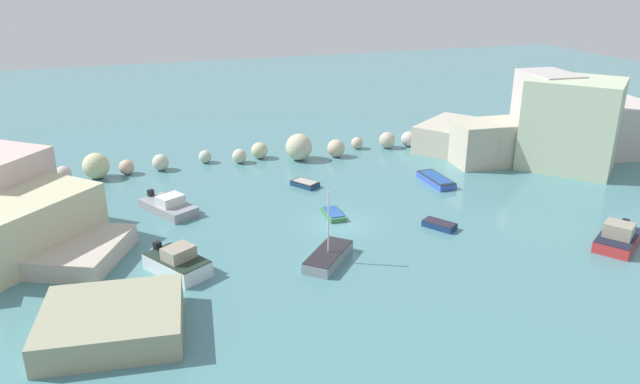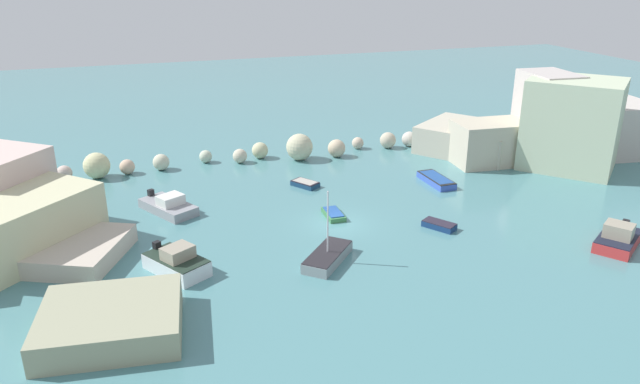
{
  "view_description": "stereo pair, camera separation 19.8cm",
  "coord_description": "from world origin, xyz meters",
  "px_view_note": "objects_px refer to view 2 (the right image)",
  "views": [
    {
      "loc": [
        -14.0,
        -37.81,
        18.06
      ],
      "look_at": [
        0.0,
        4.06,
        1.0
      ],
      "focal_mm": 33.78,
      "sensor_mm": 36.0,
      "label": 1
    },
    {
      "loc": [
        -13.81,
        -37.87,
        18.06
      ],
      "look_at": [
        0.0,
        4.06,
        1.0
      ],
      "focal_mm": 33.78,
      "sensor_mm": 36.0,
      "label": 2
    }
  ],
  "objects_px": {
    "moored_boat_1": "(333,214)",
    "moored_boat_6": "(305,184)",
    "moored_boat_5": "(177,262)",
    "moored_boat_2": "(328,256)",
    "moored_boat_0": "(169,206)",
    "moored_boat_7": "(618,238)",
    "stone_dock": "(111,321)",
    "moored_boat_3": "(439,225)",
    "moored_boat_4": "(436,180)"
  },
  "relations": [
    {
      "from": "moored_boat_4",
      "to": "moored_boat_5",
      "type": "bearing_deg",
      "value": 110.02
    },
    {
      "from": "moored_boat_5",
      "to": "moored_boat_6",
      "type": "height_order",
      "value": "moored_boat_5"
    },
    {
      "from": "moored_boat_1",
      "to": "moored_boat_5",
      "type": "bearing_deg",
      "value": 114.58
    },
    {
      "from": "moored_boat_3",
      "to": "moored_boat_5",
      "type": "bearing_deg",
      "value": -120.71
    },
    {
      "from": "moored_boat_0",
      "to": "moored_boat_7",
      "type": "xyz_separation_m",
      "value": [
        28.17,
        -15.58,
        0.11
      ]
    },
    {
      "from": "moored_boat_3",
      "to": "moored_boat_5",
      "type": "distance_m",
      "value": 18.62
    },
    {
      "from": "moored_boat_2",
      "to": "moored_boat_3",
      "type": "relative_size",
      "value": 1.9
    },
    {
      "from": "moored_boat_2",
      "to": "moored_boat_3",
      "type": "xyz_separation_m",
      "value": [
        9.32,
        2.39,
        -0.14
      ]
    },
    {
      "from": "moored_boat_6",
      "to": "stone_dock",
      "type": "bearing_deg",
      "value": -74.91
    },
    {
      "from": "moored_boat_1",
      "to": "moored_boat_2",
      "type": "xyz_separation_m",
      "value": [
        -2.78,
        -6.74,
        0.17
      ]
    },
    {
      "from": "moored_boat_3",
      "to": "moored_boat_4",
      "type": "distance_m",
      "value": 9.46
    },
    {
      "from": "moored_boat_3",
      "to": "moored_boat_6",
      "type": "bearing_deg",
      "value": 177.6
    },
    {
      "from": "moored_boat_1",
      "to": "moored_boat_0",
      "type": "bearing_deg",
      "value": 69.1
    },
    {
      "from": "stone_dock",
      "to": "moored_boat_1",
      "type": "xyz_separation_m",
      "value": [
        15.91,
        10.81,
        -0.58
      ]
    },
    {
      "from": "moored_boat_0",
      "to": "moored_boat_3",
      "type": "relative_size",
      "value": 2.09
    },
    {
      "from": "moored_boat_1",
      "to": "moored_boat_6",
      "type": "height_order",
      "value": "moored_boat_6"
    },
    {
      "from": "stone_dock",
      "to": "moored_boat_3",
      "type": "relative_size",
      "value": 2.74
    },
    {
      "from": "stone_dock",
      "to": "moored_boat_5",
      "type": "xyz_separation_m",
      "value": [
        3.86,
        5.69,
        -0.11
      ]
    },
    {
      "from": "moored_boat_3",
      "to": "moored_boat_7",
      "type": "bearing_deg",
      "value": 24.09
    },
    {
      "from": "moored_boat_2",
      "to": "moored_boat_4",
      "type": "xyz_separation_m",
      "value": [
        13.64,
        10.81,
        -0.07
      ]
    },
    {
      "from": "stone_dock",
      "to": "moored_boat_7",
      "type": "height_order",
      "value": "moored_boat_7"
    },
    {
      "from": "moored_boat_4",
      "to": "moored_boat_6",
      "type": "relative_size",
      "value": 1.6
    },
    {
      "from": "moored_boat_6",
      "to": "moored_boat_1",
      "type": "bearing_deg",
      "value": -32.1
    },
    {
      "from": "moored_boat_0",
      "to": "moored_boat_7",
      "type": "distance_m",
      "value": 32.19
    },
    {
      "from": "moored_boat_5",
      "to": "moored_boat_2",
      "type": "bearing_deg",
      "value": 48.61
    },
    {
      "from": "stone_dock",
      "to": "moored_boat_4",
      "type": "relative_size",
      "value": 1.66
    },
    {
      "from": "stone_dock",
      "to": "moored_boat_7",
      "type": "xyz_separation_m",
      "value": [
        32.39,
        0.06,
        -0.17
      ]
    },
    {
      "from": "moored_boat_5",
      "to": "moored_boat_4",
      "type": "bearing_deg",
      "value": 80.35
    },
    {
      "from": "stone_dock",
      "to": "moored_boat_0",
      "type": "xyz_separation_m",
      "value": [
        4.22,
        15.64,
        -0.28
      ]
    },
    {
      "from": "moored_boat_3",
      "to": "moored_boat_6",
      "type": "distance_m",
      "value": 13.07
    },
    {
      "from": "moored_boat_0",
      "to": "moored_boat_4",
      "type": "height_order",
      "value": "moored_boat_0"
    },
    {
      "from": "stone_dock",
      "to": "moored_boat_2",
      "type": "height_order",
      "value": "moored_boat_2"
    },
    {
      "from": "moored_boat_3",
      "to": "moored_boat_0",
      "type": "bearing_deg",
      "value": -149.82
    },
    {
      "from": "moored_boat_7",
      "to": "moored_boat_2",
      "type": "bearing_deg",
      "value": -46.44
    },
    {
      "from": "moored_boat_3",
      "to": "moored_boat_7",
      "type": "relative_size",
      "value": 0.53
    },
    {
      "from": "moored_boat_4",
      "to": "moored_boat_6",
      "type": "height_order",
      "value": "moored_boat_4"
    },
    {
      "from": "moored_boat_1",
      "to": "moored_boat_6",
      "type": "xyz_separation_m",
      "value": [
        -0.13,
        6.89,
        0.04
      ]
    },
    {
      "from": "moored_boat_2",
      "to": "moored_boat_3",
      "type": "bearing_deg",
      "value": -33.62
    },
    {
      "from": "stone_dock",
      "to": "moored_boat_3",
      "type": "distance_m",
      "value": 23.37
    },
    {
      "from": "moored_boat_1",
      "to": "moored_boat_6",
      "type": "relative_size",
      "value": 0.97
    },
    {
      "from": "moored_boat_2",
      "to": "moored_boat_4",
      "type": "bearing_deg",
      "value": -9.64
    },
    {
      "from": "moored_boat_3",
      "to": "moored_boat_5",
      "type": "relative_size",
      "value": 0.54
    },
    {
      "from": "moored_boat_5",
      "to": "moored_boat_1",
      "type": "bearing_deg",
      "value": 81.53
    },
    {
      "from": "moored_boat_7",
      "to": "moored_boat_6",
      "type": "bearing_deg",
      "value": -81.4
    },
    {
      "from": "moored_boat_5",
      "to": "moored_boat_7",
      "type": "distance_m",
      "value": 29.08
    },
    {
      "from": "moored_boat_0",
      "to": "moored_boat_2",
      "type": "height_order",
      "value": "moored_boat_2"
    },
    {
      "from": "moored_boat_6",
      "to": "moored_boat_7",
      "type": "bearing_deg",
      "value": 10.09
    },
    {
      "from": "moored_boat_0",
      "to": "moored_boat_5",
      "type": "relative_size",
      "value": 1.14
    },
    {
      "from": "stone_dock",
      "to": "moored_boat_2",
      "type": "xyz_separation_m",
      "value": [
        13.13,
        4.07,
        -0.4
      ]
    },
    {
      "from": "moored_boat_1",
      "to": "moored_boat_7",
      "type": "relative_size",
      "value": 0.53
    }
  ]
}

